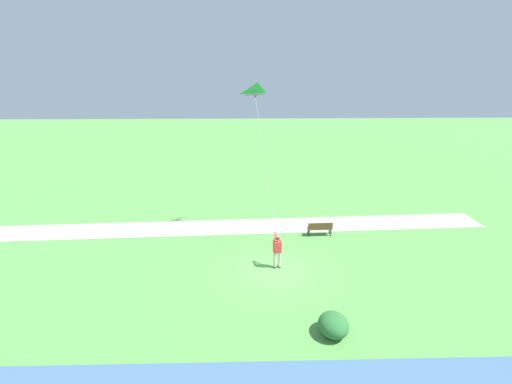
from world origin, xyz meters
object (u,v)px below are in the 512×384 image
(flying_kite, at_px, (257,91))
(lakeside_shrub, at_px, (333,325))
(park_bench_near_walkway, at_px, (320,228))
(person_kite_flyer, at_px, (277,249))

(flying_kite, relative_size, lakeside_shrub, 5.29)
(park_bench_near_walkway, distance_m, lakeside_shrub, 8.97)
(flying_kite, height_order, lakeside_shrub, flying_kite)
(flying_kite, height_order, park_bench_near_walkway, flying_kite)
(person_kite_flyer, xyz_separation_m, park_bench_near_walkway, (3.76, -2.92, -0.54))
(lakeside_shrub, bearing_deg, person_kite_flyer, 18.96)
(park_bench_near_walkway, bearing_deg, lakeside_shrub, 172.57)
(person_kite_flyer, distance_m, park_bench_near_walkway, 4.79)
(person_kite_flyer, bearing_deg, park_bench_near_walkway, -37.83)
(person_kite_flyer, relative_size, flying_kite, 0.25)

